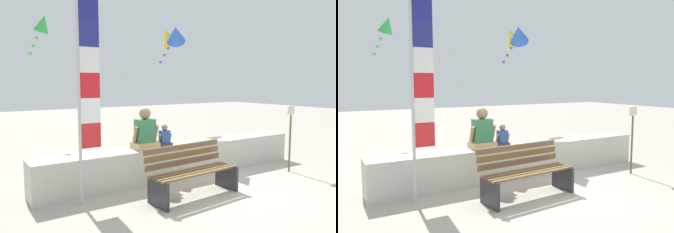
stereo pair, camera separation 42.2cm
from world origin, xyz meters
TOP-DOWN VIEW (x-y plane):
  - ground_plane at (0.00, 0.00)m, footprint 40.00×40.00m
  - seawall_ledge at (0.00, 1.35)m, footprint 6.10×0.59m
  - park_bench at (-0.58, 0.20)m, footprint 1.73×0.73m
  - person_adult at (-0.87, 1.33)m, footprint 0.53×0.39m
  - person_child at (-0.42, 1.33)m, footprint 0.29×0.22m
  - flag_banner at (-2.22, 0.84)m, footprint 0.37×0.05m
  - kite_blue at (1.00, 3.00)m, footprint 0.81×0.84m
  - kite_yellow at (1.22, 3.70)m, footprint 0.72×0.63m
  - kite_green at (-2.12, 3.95)m, footprint 0.66×0.59m
  - sign_post at (2.17, 0.26)m, footprint 0.24×0.04m

SIDE VIEW (x-z plane):
  - ground_plane at x=0.00m, z-range 0.00..0.00m
  - seawall_ledge at x=0.00m, z-range 0.00..0.67m
  - park_bench at x=-0.58m, z-range -0.02..0.86m
  - sign_post at x=2.17m, z-range 0.12..1.57m
  - person_child at x=-0.42m, z-range 0.62..1.08m
  - person_adult at x=-0.87m, z-range 0.59..1.39m
  - flag_banner at x=-2.22m, z-range 0.27..3.60m
  - kite_blue at x=1.00m, z-range 2.66..3.76m
  - kite_yellow at x=1.22m, z-range 2.77..3.67m
  - kite_green at x=-2.12m, z-range 2.81..3.82m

